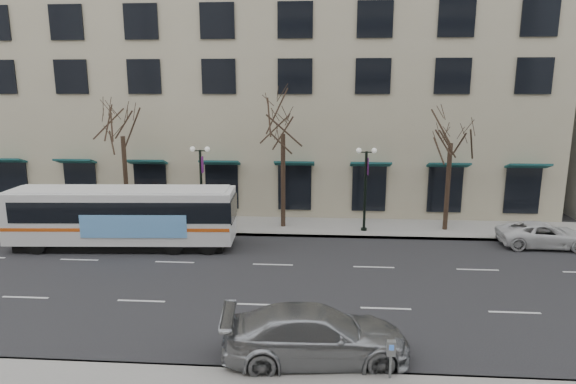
# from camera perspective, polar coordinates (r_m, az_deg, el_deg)

# --- Properties ---
(ground) EXTENTS (160.00, 160.00, 0.00)m
(ground) POSITION_cam_1_polar(r_m,az_deg,el_deg) (22.17, -2.42, -10.68)
(ground) COLOR black
(ground) RESTS_ON ground
(sidewalk_far) EXTENTS (80.00, 4.00, 0.15)m
(sidewalk_far) POSITION_cam_1_polar(r_m,az_deg,el_deg) (30.64, 8.84, -4.21)
(sidewalk_far) COLOR gray
(sidewalk_far) RESTS_ON ground
(building_hotel) EXTENTS (40.00, 20.00, 24.00)m
(building_hotel) POSITION_cam_1_polar(r_m,az_deg,el_deg) (41.70, -2.07, 16.72)
(building_hotel) COLOR tan
(building_hotel) RESTS_ON ground
(tree_far_left) EXTENTS (3.60, 3.60, 8.34)m
(tree_far_left) POSITION_cam_1_polar(r_m,az_deg,el_deg) (31.69, -19.12, 7.99)
(tree_far_left) COLOR black
(tree_far_left) RESTS_ON ground
(tree_far_mid) EXTENTS (3.60, 3.60, 8.55)m
(tree_far_mid) POSITION_cam_1_polar(r_m,az_deg,el_deg) (29.27, -0.60, 8.77)
(tree_far_mid) COLOR black
(tree_far_mid) RESTS_ON ground
(tree_far_right) EXTENTS (3.60, 3.60, 8.06)m
(tree_far_right) POSITION_cam_1_polar(r_m,az_deg,el_deg) (30.19, 18.84, 7.32)
(tree_far_right) COLOR black
(tree_far_right) RESTS_ON ground
(lamp_post_left) EXTENTS (1.22, 0.45, 5.21)m
(lamp_post_left) POSITION_cam_1_polar(r_m,az_deg,el_deg) (29.98, -10.23, 1.03)
(lamp_post_left) COLOR black
(lamp_post_left) RESTS_ON ground
(lamp_post_right) EXTENTS (1.22, 0.45, 5.21)m
(lamp_post_right) POSITION_cam_1_polar(r_m,az_deg,el_deg) (29.19, 9.17, 0.77)
(lamp_post_right) COLOR black
(lamp_post_right) RESTS_ON ground
(city_bus) EXTENTS (12.39, 3.42, 3.32)m
(city_bus) POSITION_cam_1_polar(r_m,az_deg,el_deg) (27.85, -18.87, -2.65)
(city_bus) COLOR silver
(city_bus) RESTS_ON ground
(silver_car) EXTENTS (6.22, 3.07, 1.74)m
(silver_car) POSITION_cam_1_polar(r_m,az_deg,el_deg) (16.07, 3.32, -16.52)
(silver_car) COLOR #94979B
(silver_car) RESTS_ON ground
(white_pickup) EXTENTS (4.94, 2.39, 1.36)m
(white_pickup) POSITION_cam_1_polar(r_m,az_deg,el_deg) (30.31, 28.06, -4.50)
(white_pickup) COLOR silver
(white_pickup) RESTS_ON ground
(pay_station) EXTENTS (0.26, 0.18, 1.20)m
(pay_station) POSITION_cam_1_polar(r_m,az_deg,el_deg) (15.19, 12.12, -17.98)
(pay_station) COLOR slate
(pay_station) RESTS_ON sidewalk_near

